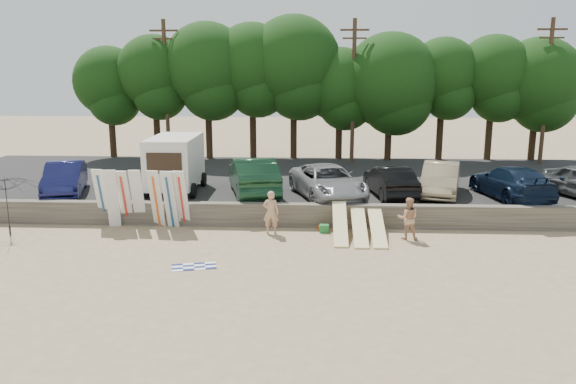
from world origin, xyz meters
name	(u,v)px	position (x,y,z in m)	size (l,w,h in m)	color
ground	(324,248)	(0.00, 0.00, 0.00)	(120.00, 120.00, 0.00)	tan
seawall	(323,215)	(0.00, 3.00, 0.50)	(44.00, 0.50, 1.00)	#6B6356
parking_lot	(321,184)	(0.00, 10.50, 0.35)	(44.00, 14.50, 0.70)	#282828
treeline	(326,73)	(0.30, 17.47, 6.35)	(33.51, 6.61, 9.45)	#382616
utility_poles	(353,88)	(2.00, 16.00, 5.43)	(25.80, 0.26, 9.00)	#473321
box_trailer	(175,161)	(-7.20, 6.55, 2.22)	(2.53, 4.35, 2.72)	silver
car_0	(65,178)	(-12.38, 5.66, 1.48)	(1.65, 4.73, 1.56)	#121542
car_1	(253,176)	(-3.30, 5.98, 1.61)	(1.92, 5.51, 1.81)	#12341D
car_2	(328,182)	(0.25, 5.48, 1.46)	(2.53, 5.50, 1.53)	gray
car_3	(390,181)	(3.19, 6.01, 1.43)	(1.55, 4.44, 1.46)	black
car_4	(440,179)	(5.62, 6.33, 1.47)	(1.64, 4.70, 1.55)	tan
car_5	(511,182)	(8.77, 5.82, 1.47)	(2.14, 5.27, 1.53)	black
surfboard_upright_0	(102,197)	(-9.43, 2.65, 1.27)	(0.50, 0.06, 2.60)	white
surfboard_upright_1	(112,199)	(-8.87, 2.36, 1.28)	(0.50, 0.06, 2.60)	white
surfboard_upright_2	(124,198)	(-8.42, 2.57, 1.25)	(0.50, 0.06, 2.60)	white
surfboard_upright_3	(138,198)	(-7.86, 2.60, 1.26)	(0.50, 0.06, 2.60)	white
surfboard_upright_4	(156,199)	(-7.03, 2.48, 1.27)	(0.50, 0.06, 2.60)	white
surfboard_upright_5	(173,199)	(-6.33, 2.48, 1.26)	(0.50, 0.06, 2.60)	white
surfboard_upright_6	(170,199)	(-6.43, 2.39, 1.27)	(0.50, 0.06, 2.60)	white
surfboard_upright_7	(182,199)	(-5.95, 2.52, 1.26)	(0.50, 0.06, 2.60)	white
surfboard_low_0	(340,223)	(0.67, 1.46, 0.59)	(0.56, 3.00, 0.07)	#FCEB9F
surfboard_low_1	(359,227)	(1.44, 1.40, 0.47)	(0.56, 3.00, 0.07)	#FCEB9F
surfboard_low_2	(377,227)	(2.15, 1.42, 0.46)	(0.56, 3.00, 0.07)	#FCEB9F
beachgoer_a	(271,212)	(-2.13, 1.85, 0.90)	(0.65, 0.43, 1.80)	tan
beachgoer_b	(408,218)	(3.34, 1.38, 0.84)	(0.82, 0.64, 1.69)	tan
cooler	(324,228)	(0.05, 2.16, 0.16)	(0.38, 0.30, 0.32)	#23833A
gear_bag	(322,228)	(-0.04, 2.40, 0.11)	(0.30, 0.25, 0.22)	#CA5417
beach_towel	(194,267)	(-4.45, -2.24, 0.01)	(1.50, 1.50, 0.00)	white
beach_umbrella	(6,206)	(-12.72, 1.01, 1.23)	(2.68, 2.73, 2.46)	black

